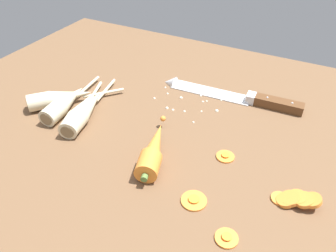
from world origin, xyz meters
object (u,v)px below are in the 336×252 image
Objects in this scene: carrot_slice_stack at (295,199)px; parsnip_mid_left at (80,112)px; carrot_slice_stray_mid at (194,200)px; parsnip_front at (61,98)px; parsnip_back at (85,110)px; carrot_slice_stray_far at (227,237)px; chefs_knife at (227,94)px; whole_carrot at (153,150)px; parsnip_mid_right at (65,103)px; carrot_slice_stray_near at (225,156)px.

parsnip_mid_left is at bearing 177.19° from carrot_slice_stack.
parsnip_mid_left is 4.84× the size of carrot_slice_stray_mid.
parsnip_front and parsnip_back have the same top height.
parsnip_front is 49.30cm from carrot_slice_stray_far.
whole_carrot is (-5.33, -27.41, 1.45)cm from chefs_knife.
carrot_slice_stray_far is (7.18, -4.26, -0.00)cm from carrot_slice_stray_mid.
carrot_slice_stack is (45.79, -3.54, -1.01)cm from parsnip_back.
parsnip_front is 0.78× the size of parsnip_back.
parsnip_front is 0.84× the size of parsnip_mid_right.
parsnip_front is 54.37cm from carrot_slice_stack.
parsnip_mid_left is 41.11cm from carrot_slice_stray_far.
parsnip_front is 8.20cm from parsnip_mid_left.
parsnip_mid_left is at bearing -137.04° from chefs_knife.
whole_carrot is at bearing -10.89° from parsnip_mid_right.
parsnip_mid_right reaches higher than carrot_slice_stray_far.
chefs_knife is 33.90cm from parsnip_back.
whole_carrot is at bearing 150.47° from carrot_slice_stray_far.
parsnip_front is at bearing 155.23° from parsnip_mid_right.
whole_carrot is 26.28cm from parsnip_mid_right.
carrot_slice_stray_mid is at bearing -19.28° from parsnip_back.
parsnip_mid_right is at bearing 177.70° from parsnip_back.
carrot_slice_stray_mid is (-1.11, -12.60, 0.00)cm from carrot_slice_stray_near.
chefs_knife is 1.94× the size of parsnip_front.
whole_carrot is 0.77× the size of parsnip_back.
carrot_slice_stray_near is at bearing 28.03° from whole_carrot.
whole_carrot is 13.95cm from carrot_slice_stray_near.
whole_carrot reaches higher than parsnip_mid_right.
chefs_knife is at bearing 42.96° from parsnip_mid_left.
parsnip_mid_right is 4.93× the size of carrot_slice_stray_mid.
parsnip_mid_right and parsnip_back have the same top height.
parsnip_mid_right is 38.09cm from carrot_slice_stray_near.
parsnip_mid_left is at bearing -15.55° from parsnip_mid_right.
carrot_slice_stray_near is at bearing 5.34° from parsnip_mid_left.
carrot_slice_stack is at bearing -21.16° from carrot_slice_stray_near.
parsnip_mid_left is 1.39cm from parsnip_back.
chefs_knife reaches higher than carrot_slice_stray_far.
parsnip_front is 0.85× the size of parsnip_mid_left.
chefs_knife is at bearing 42.06° from parsnip_back.
whole_carrot is at bearing -177.39° from carrot_slice_stack.
parsnip_mid_left and parsnip_back have the same top height.
chefs_knife is 7.97× the size of carrot_slice_stray_mid.
carrot_slice_stack is 14.76cm from carrot_slice_stray_near.
parsnip_front is 5.08× the size of carrot_slice_stray_near.
parsnip_front is at bearing 162.81° from carrot_slice_stray_mid.
parsnip_mid_right is at bearing 164.45° from parsnip_mid_left.
carrot_slice_stack is at bearing 2.61° from whole_carrot.
parsnip_front reaches higher than carrot_slice_stray_mid.
parsnip_mid_right is (2.37, -1.09, 0.00)cm from parsnip_front.
parsnip_mid_right reaches higher than carrot_slice_stack.
carrot_slice_stray_far is (38.69, -13.82, -1.62)cm from parsnip_mid_left.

